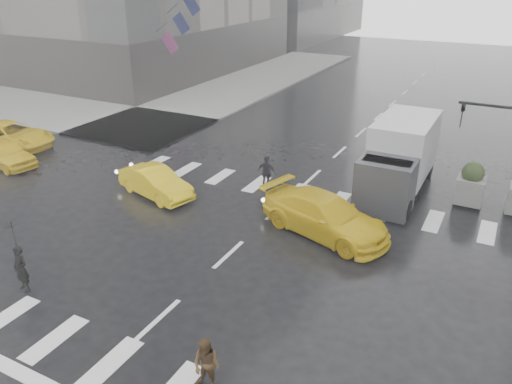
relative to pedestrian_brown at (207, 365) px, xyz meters
The scene contains 14 objects.
ground 6.18m from the pedestrian_brown, 115.83° to the left, with size 120.00×120.00×0.00m, color black.
sidewalk_nw 31.97m from the pedestrian_brown, 133.92° to the left, with size 35.00×35.00×0.15m, color slate.
road_markings 6.18m from the pedestrian_brown, 115.83° to the left, with size 18.00×48.00×0.01m, color silver, non-canonical shape.
planter_west 14.39m from the pedestrian_brown, 72.50° to the left, with size 1.10×1.10×1.80m.
flag_cluster 30.27m from the pedestrian_brown, 126.47° to the left, with size 2.87×3.06×4.69m.
pedestrian_black 7.41m from the pedestrian_brown, behind, with size 1.03×1.05×2.43m.
pedestrian_brown is the anchor object (origin of this frame).
pedestrian_far_a 11.98m from the pedestrian_brown, 109.68° to the left, with size 0.95×0.58×1.62m, color black.
pedestrian_far_b 11.41m from the pedestrian_brown, 81.19° to the left, with size 1.01×0.56×1.56m, color black.
taxi_front 18.79m from the pedestrian_brown, 155.58° to the left, with size 1.58×3.93×1.34m, color yellow.
taxi_mid 11.57m from the pedestrian_brown, 133.98° to the left, with size 1.35×3.87×1.27m, color yellow.
taxi_rear 8.57m from the pedestrian_brown, 91.53° to the left, with size 2.12×4.60×1.51m, color yellow.
taxi_far 21.61m from the pedestrian_brown, 153.08° to the left, with size 2.35×4.51×1.41m, color yellow.
box_truck 13.64m from the pedestrian_brown, 84.58° to the left, with size 2.30×6.13×3.26m.
Camera 1 is at (7.90, -12.98, 9.35)m, focal length 35.00 mm.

